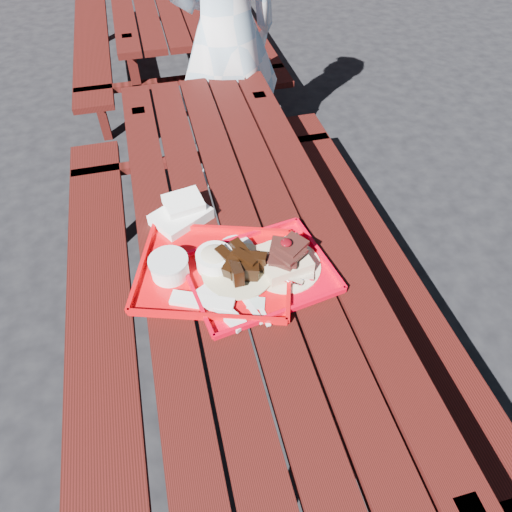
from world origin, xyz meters
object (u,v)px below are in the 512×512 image
(near_tray, at_px, (257,265))
(far_tray, at_px, (212,270))
(picnic_table_far, at_px, (163,7))
(picnic_table_near, at_px, (246,273))
(person, at_px, (226,37))

(near_tray, height_order, far_tray, near_tray)
(picnic_table_far, distance_m, near_tray, 2.97)
(picnic_table_far, xyz_separation_m, near_tray, (0.00, -2.96, 0.22))
(picnic_table_near, bearing_deg, near_tray, -89.72)
(near_tray, relative_size, person, 0.28)
(picnic_table_near, height_order, near_tray, near_tray)
(picnic_table_near, bearing_deg, person, 80.96)
(picnic_table_far, bearing_deg, near_tray, -89.99)
(picnic_table_far, relative_size, far_tray, 4.08)
(far_tray, bearing_deg, near_tray, -8.65)
(near_tray, height_order, person, person)
(picnic_table_near, bearing_deg, far_tray, -136.51)
(far_tray, distance_m, person, 1.50)
(picnic_table_near, relative_size, far_tray, 4.08)
(near_tray, bearing_deg, person, 81.95)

